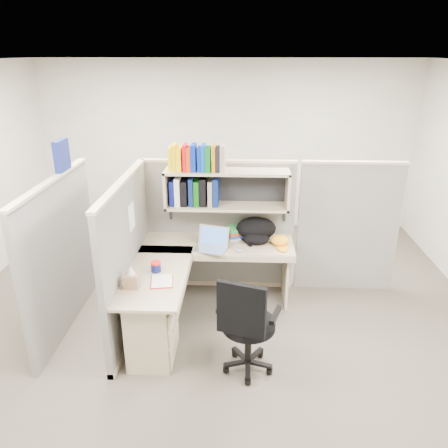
{
  "coord_description": "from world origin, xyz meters",
  "views": [
    {
      "loc": [
        0.28,
        -4.02,
        2.8
      ],
      "look_at": [
        0.09,
        0.25,
        1.09
      ],
      "focal_mm": 35.0,
      "sensor_mm": 36.0,
      "label": 1
    }
  ],
  "objects_px": {
    "backpack": "(256,230)",
    "laptop": "(210,240)",
    "desk": "(172,304)",
    "snack_canister": "(156,267)",
    "task_chair": "(247,340)"
  },
  "relations": [
    {
      "from": "laptop",
      "to": "task_chair",
      "type": "height_order",
      "value": "task_chair"
    },
    {
      "from": "laptop",
      "to": "backpack",
      "type": "bearing_deg",
      "value": 43.1
    },
    {
      "from": "snack_canister",
      "to": "desk",
      "type": "bearing_deg",
      "value": -37.45
    },
    {
      "from": "laptop",
      "to": "desk",
      "type": "bearing_deg",
      "value": -102.16
    },
    {
      "from": "backpack",
      "to": "laptop",
      "type": "bearing_deg",
      "value": -162.66
    },
    {
      "from": "desk",
      "to": "snack_canister",
      "type": "relative_size",
      "value": 16.61
    },
    {
      "from": "backpack",
      "to": "task_chair",
      "type": "bearing_deg",
      "value": -104.97
    },
    {
      "from": "desk",
      "to": "snack_canister",
      "type": "distance_m",
      "value": 0.41
    },
    {
      "from": "desk",
      "to": "laptop",
      "type": "bearing_deg",
      "value": 62.68
    },
    {
      "from": "snack_canister",
      "to": "laptop",
      "type": "bearing_deg",
      "value": 45.71
    },
    {
      "from": "desk",
      "to": "task_chair",
      "type": "distance_m",
      "value": 0.87
    },
    {
      "from": "snack_canister",
      "to": "backpack",
      "type": "bearing_deg",
      "value": 37.82
    },
    {
      "from": "snack_canister",
      "to": "task_chair",
      "type": "bearing_deg",
      "value": -32.44
    },
    {
      "from": "desk",
      "to": "backpack",
      "type": "relative_size",
      "value": 3.78
    },
    {
      "from": "desk",
      "to": "snack_canister",
      "type": "height_order",
      "value": "snack_canister"
    }
  ]
}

